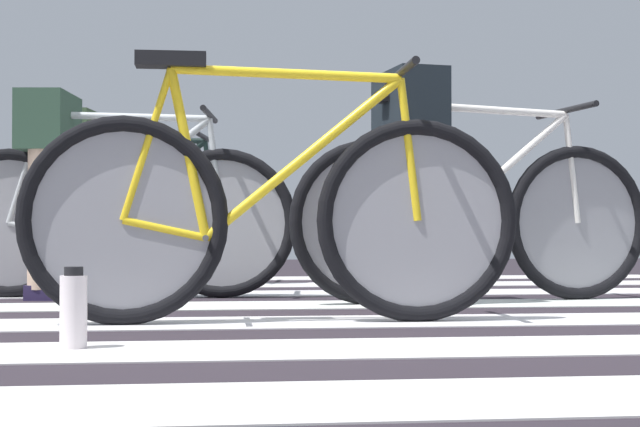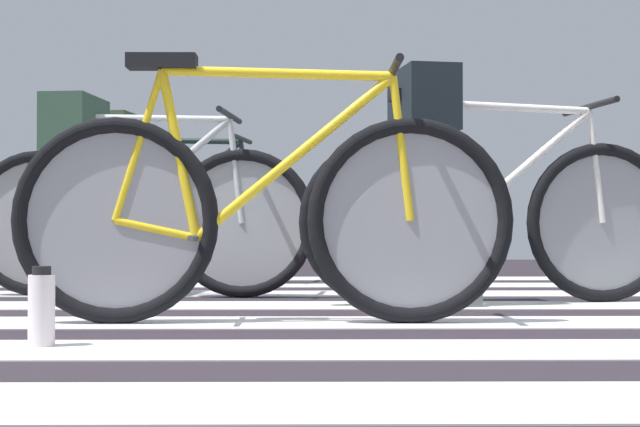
# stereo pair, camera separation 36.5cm
# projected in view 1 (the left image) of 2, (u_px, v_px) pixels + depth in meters

# --- Properties ---
(ground) EXTENTS (18.00, 14.00, 0.02)m
(ground) POSITION_uv_depth(u_px,v_px,m) (305.00, 322.00, 3.50)
(ground) COLOR #2A242B
(crosswalk_markings) EXTENTS (5.41, 5.75, 0.00)m
(crosswalk_markings) POSITION_uv_depth(u_px,v_px,m) (294.00, 313.00, 3.72)
(crosswalk_markings) COLOR silver
(crosswalk_markings) RESTS_ON ground
(bicycle_1_of_4) EXTENTS (1.74, 0.52, 0.93)m
(bicycle_1_of_4) POSITION_uv_depth(u_px,v_px,m) (272.00, 213.00, 3.31)
(bicycle_1_of_4) COLOR black
(bicycle_1_of_4) RESTS_ON ground
(bicycle_2_of_4) EXTENTS (1.72, 0.54, 0.93)m
(bicycle_2_of_4) POSITION_uv_depth(u_px,v_px,m) (476.00, 217.00, 4.29)
(bicycle_2_of_4) COLOR black
(bicycle_2_of_4) RESTS_ON ground
(cyclist_2_of_4) EXTENTS (0.37, 0.44, 1.02)m
(cyclist_2_of_4) POSITION_uv_depth(u_px,v_px,m) (411.00, 154.00, 4.21)
(cyclist_2_of_4) COLOR brown
(cyclist_2_of_4) RESTS_ON ground
(bicycle_3_of_4) EXTENTS (1.73, 0.52, 0.93)m
(bicycle_3_of_4) POSITION_uv_depth(u_px,v_px,m) (114.00, 217.00, 4.57)
(bicycle_3_of_4) COLOR black
(bicycle_3_of_4) RESTS_ON ground
(cyclist_3_of_4) EXTENTS (0.35, 0.43, 0.98)m
(cyclist_3_of_4) POSITION_uv_depth(u_px,v_px,m) (50.00, 166.00, 4.58)
(cyclist_3_of_4) COLOR beige
(cyclist_3_of_4) RESTS_ON ground
(bicycle_4_of_4) EXTENTS (1.72, 0.53, 0.93)m
(bicycle_4_of_4) POSITION_uv_depth(u_px,v_px,m) (130.00, 220.00, 5.74)
(bicycle_4_of_4) COLOR black
(bicycle_4_of_4) RESTS_ON ground
(cyclist_4_of_4) EXTENTS (0.37, 0.44, 1.04)m
(cyclist_4_of_4) POSITION_uv_depth(u_px,v_px,m) (79.00, 172.00, 5.76)
(cyclist_4_of_4) COLOR brown
(cyclist_4_of_4) RESTS_ON ground
(water_bottle) EXTENTS (0.07, 0.07, 0.22)m
(water_bottle) POSITION_uv_depth(u_px,v_px,m) (73.00, 310.00, 2.60)
(water_bottle) COLOR white
(water_bottle) RESTS_ON ground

